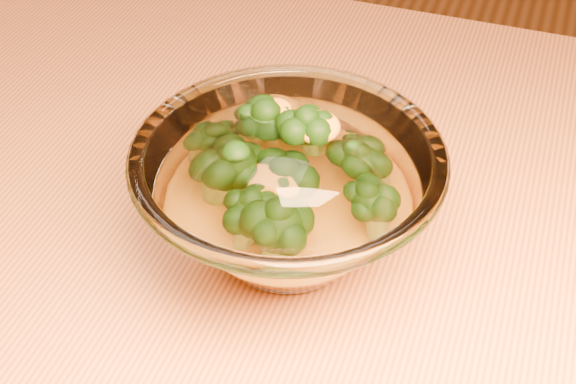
{
  "coord_description": "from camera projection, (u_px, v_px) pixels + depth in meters",
  "views": [
    {
      "loc": [
        0.21,
        -0.42,
        1.2
      ],
      "look_at": [
        0.07,
        -0.0,
        0.81
      ],
      "focal_mm": 50.0,
      "sensor_mm": 36.0,
      "label": 1
    }
  ],
  "objects": [
    {
      "name": "glass_bowl",
      "position": [
        288.0,
        197.0,
        0.6
      ],
      "size": [
        0.23,
        0.23,
        0.1
      ],
      "color": "white",
      "rests_on": "table"
    },
    {
      "name": "table",
      "position": [
        220.0,
        305.0,
        0.72
      ],
      "size": [
        1.2,
        0.8,
        0.75
      ],
      "color": "#BB6A38",
      "rests_on": "ground"
    },
    {
      "name": "broccoli_heap",
      "position": [
        283.0,
        172.0,
        0.59
      ],
      "size": [
        0.16,
        0.16,
        0.08
      ],
      "color": "black",
      "rests_on": "cheese_sauce"
    },
    {
      "name": "cheese_sauce",
      "position": [
        288.0,
        218.0,
        0.61
      ],
      "size": [
        0.13,
        0.13,
        0.04
      ],
      "primitive_type": "ellipsoid",
      "color": "orange",
      "rests_on": "glass_bowl"
    }
  ]
}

